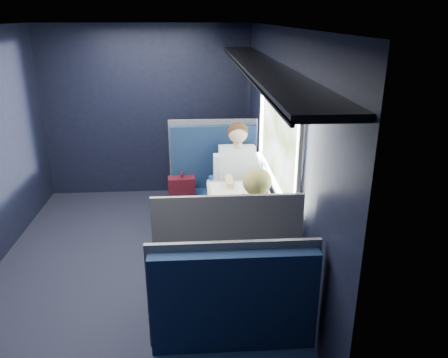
{
  "coord_description": "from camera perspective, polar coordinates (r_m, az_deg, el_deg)",
  "views": [
    {
      "loc": [
        0.64,
        -3.81,
        2.39
      ],
      "look_at": [
        0.9,
        0.0,
        0.95
      ],
      "focal_mm": 35.0,
      "sensor_mm": 36.0,
      "label": 1
    }
  ],
  "objects": [
    {
      "name": "woman",
      "position": [
        3.55,
        4.02,
        -7.3
      ],
      "size": [
        0.53,
        0.56,
        1.32
      ],
      "color": "black",
      "rests_on": "ground"
    },
    {
      "name": "table",
      "position": [
        4.2,
        1.81,
        -3.61
      ],
      "size": [
        0.62,
        1.0,
        0.74
      ],
      "color": "#54565E",
      "rests_on": "ground"
    },
    {
      "name": "man",
      "position": [
        4.83,
        1.81,
        0.4
      ],
      "size": [
        0.53,
        0.56,
        1.32
      ],
      "color": "black",
      "rests_on": "ground"
    },
    {
      "name": "laptop",
      "position": [
        4.14,
        4.74,
        -2.02
      ],
      "size": [
        0.21,
        0.28,
        0.21
      ],
      "color": "silver",
      "rests_on": "table"
    },
    {
      "name": "seat_row_front",
      "position": [
        5.95,
        -1.65,
        1.2
      ],
      "size": [
        1.04,
        0.51,
        1.16
      ],
      "color": "#0D1B3A",
      "rests_on": "ground"
    },
    {
      "name": "ground",
      "position": [
        4.55,
        -11.63,
        -11.61
      ],
      "size": [
        2.8,
        4.2,
        0.01
      ],
      "primitive_type": "cube",
      "color": "black"
    },
    {
      "name": "cup",
      "position": [
        4.59,
        4.56,
        0.18
      ],
      "size": [
        0.08,
        0.08,
        0.1
      ],
      "primitive_type": "cylinder",
      "color": "white",
      "rests_on": "table"
    },
    {
      "name": "room_shell",
      "position": [
        3.97,
        -12.82,
        6.84
      ],
      "size": [
        3.0,
        4.4,
        2.4
      ],
      "color": "black",
      "rests_on": "ground"
    },
    {
      "name": "seat_bay_near",
      "position": [
        5.09,
        -1.36,
        -2.15
      ],
      "size": [
        1.05,
        0.62,
        1.26
      ],
      "color": "#0D1B3A",
      "rests_on": "ground"
    },
    {
      "name": "seat_bay_far",
      "position": [
        3.55,
        0.15,
        -13.2
      ],
      "size": [
        1.04,
        0.62,
        1.26
      ],
      "color": "#0D1B3A",
      "rests_on": "ground"
    },
    {
      "name": "bottle_small",
      "position": [
        4.49,
        5.18,
        0.47
      ],
      "size": [
        0.07,
        0.07,
        0.24
      ],
      "color": "silver",
      "rests_on": "table"
    },
    {
      "name": "papers",
      "position": [
        4.25,
        1.8,
        -2.16
      ],
      "size": [
        0.53,
        0.74,
        0.01
      ],
      "primitive_type": "cube",
      "rotation": [
        0.0,
        0.0,
        0.04
      ],
      "color": "white",
      "rests_on": "table"
    }
  ]
}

